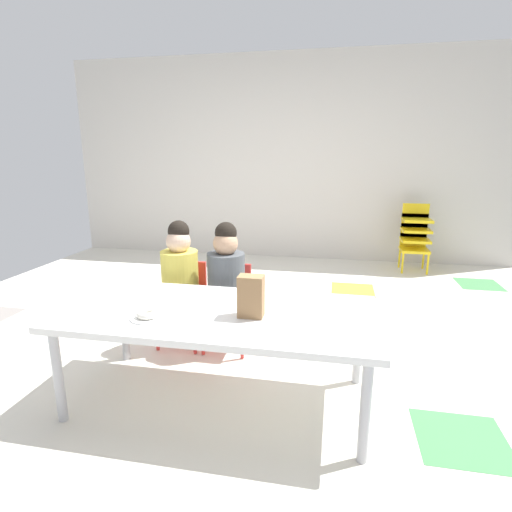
{
  "coord_description": "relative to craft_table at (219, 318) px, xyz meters",
  "views": [
    {
      "loc": [
        0.69,
        -2.78,
        1.36
      ],
      "look_at": [
        0.25,
        -0.55,
        0.8
      ],
      "focal_mm": 28.46,
      "sensor_mm": 36.0,
      "label": 1
    }
  ],
  "objects": [
    {
      "name": "seated_child_middle_seat",
      "position": [
        -0.13,
        0.63,
        0.05
      ],
      "size": [
        0.32,
        0.31,
        0.92
      ],
      "color": "red",
      "rests_on": "ground_plane"
    },
    {
      "name": "back_wall",
      "position": [
        -0.09,
        3.48,
        0.81
      ],
      "size": [
        5.84,
        0.1,
        2.62
      ],
      "primitive_type": "cube",
      "color": "beige",
      "rests_on": "ground_plane"
    },
    {
      "name": "donut_powdered_on_plate",
      "position": [
        -0.33,
        -0.18,
        0.07
      ],
      "size": [
        0.11,
        0.11,
        0.04
      ],
      "primitive_type": "torus",
      "color": "white",
      "rests_on": "craft_table"
    },
    {
      "name": "paper_bag_brown",
      "position": [
        0.19,
        -0.05,
        0.15
      ],
      "size": [
        0.13,
        0.09,
        0.22
      ],
      "primitive_type": "cube",
      "color": "#9E754C",
      "rests_on": "craft_table"
    },
    {
      "name": "kid_chair_yellow_stack",
      "position": [
        1.54,
        3.06,
        -0.04
      ],
      "size": [
        0.32,
        0.3,
        0.8
      ],
      "color": "yellow",
      "rests_on": "ground_plane"
    },
    {
      "name": "craft_table",
      "position": [
        0.0,
        0.0,
        0.0
      ],
      "size": [
        1.69,
        0.8,
        0.55
      ],
      "color": "white",
      "rests_on": "ground_plane"
    },
    {
      "name": "seated_child_near_camera",
      "position": [
        -0.47,
        0.63,
        0.05
      ],
      "size": [
        0.34,
        0.34,
        0.92
      ],
      "color": "red",
      "rests_on": "ground_plane"
    },
    {
      "name": "paper_plate_near_edge",
      "position": [
        -0.33,
        -0.18,
        0.05
      ],
      "size": [
        0.18,
        0.18,
        0.01
      ],
      "primitive_type": "cylinder",
      "color": "white",
      "rests_on": "craft_table"
    },
    {
      "name": "ground_plane",
      "position": [
        -0.09,
        0.8,
        -0.51
      ],
      "size": [
        5.84,
        5.36,
        0.02
      ],
      "color": "silver"
    }
  ]
}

